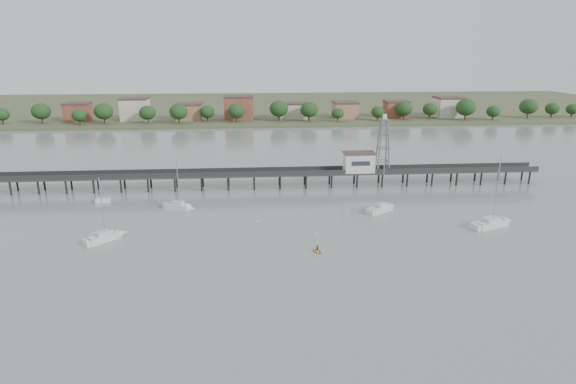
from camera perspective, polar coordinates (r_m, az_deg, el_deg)
name	(u,v)px	position (r m, az deg, el deg)	size (l,w,h in m)	color
ground_plane	(281,297)	(75.09, -0.84, -12.31)	(500.00, 500.00, 0.00)	slate
pier	(267,174)	(129.76, -2.52, 2.16)	(150.00, 5.00, 5.50)	#2D2823
pier_building	(359,162)	(132.22, 8.38, 3.55)	(8.40, 5.40, 5.30)	silver
lattice_tower	(383,145)	(132.87, 11.21, 5.43)	(3.20, 3.20, 15.50)	slate
sailboat_b	(182,207)	(115.24, -12.42, -1.76)	(7.72, 4.89, 12.40)	silver
sailboat_a	(110,236)	(102.00, -20.39, -4.92)	(7.50, 7.40, 13.48)	silver
sailboat_c	(384,208)	(114.29, 11.35, -1.85)	(8.17, 6.74, 13.68)	silver
sailboat_d	(497,223)	(112.06, 23.51, -3.35)	(10.47, 6.23, 16.46)	silver
white_tender	(102,200)	(126.65, -21.13, -0.94)	(3.84, 2.31, 1.40)	silver
yellow_dinghy	(317,252)	(90.24, 3.49, -7.12)	(1.65, 0.48, 2.31)	yellow
dinghy_occupant	(317,252)	(90.24, 3.49, -7.12)	(0.43, 1.17, 0.28)	black
mooring_buoys	(311,224)	(103.64, 2.78, -3.82)	(74.33, 13.92, 0.39)	#F0ECBB
far_shore	(258,106)	(307.18, -3.63, 10.09)	(500.00, 170.00, 10.40)	#475133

